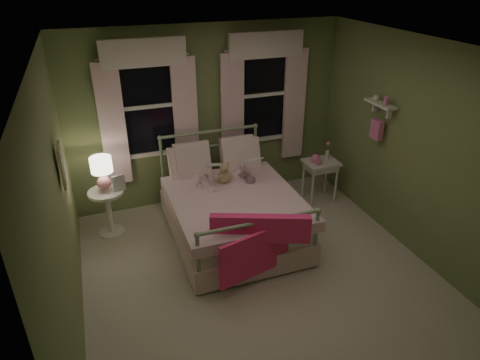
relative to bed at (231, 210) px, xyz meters
name	(u,v)px	position (x,y,z in m)	size (l,w,h in m)	color
room_shell	(264,178)	(0.05, -0.94, 0.92)	(4.20, 4.20, 4.20)	beige
bed	(231,210)	(0.00, 0.00, 0.00)	(1.58, 2.04, 1.18)	white
pink_throw	(261,238)	(0.00, -1.03, 0.23)	(1.08, 0.50, 0.71)	#FB3179
child_left	(200,159)	(-0.28, 0.42, 0.60)	(0.30, 0.20, 0.82)	#F7D1DD
child_right	(240,159)	(0.28, 0.42, 0.52)	(0.32, 0.25, 0.67)	#F7D1DD
book_left	(206,168)	(-0.28, 0.17, 0.58)	(0.20, 0.27, 0.03)	beige
book_right	(247,165)	(0.28, 0.17, 0.54)	(0.20, 0.27, 0.02)	beige
teddy_bear	(224,174)	(0.00, 0.26, 0.41)	(0.23, 0.19, 0.31)	tan
nightstand_left	(108,206)	(-1.53, 0.59, 0.03)	(0.46, 0.46, 0.65)	white
table_lamp	(102,170)	(-1.53, 0.59, 0.57)	(0.27, 0.27, 0.45)	#D77F87
book_nightstand	(114,192)	(-1.43, 0.51, 0.27)	(0.16, 0.22, 0.02)	beige
nightstand_right	(321,167)	(1.58, 0.45, 0.17)	(0.50, 0.40, 0.64)	white
pink_toy	(316,159)	(1.48, 0.44, 0.32)	(0.14, 0.18, 0.14)	pink
bud_vase	(327,150)	(1.70, 0.50, 0.41)	(0.06, 0.06, 0.28)	white
window_left	(148,102)	(-0.80, 1.09, 1.24)	(1.34, 0.13, 1.96)	black
window_right	(264,91)	(0.90, 1.09, 1.24)	(1.34, 0.13, 1.96)	black
wall_shelf	(378,117)	(1.95, -0.24, 1.14)	(0.15, 0.50, 0.60)	white
framed_picture	(62,165)	(-1.90, -0.34, 1.12)	(0.03, 0.32, 0.42)	beige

